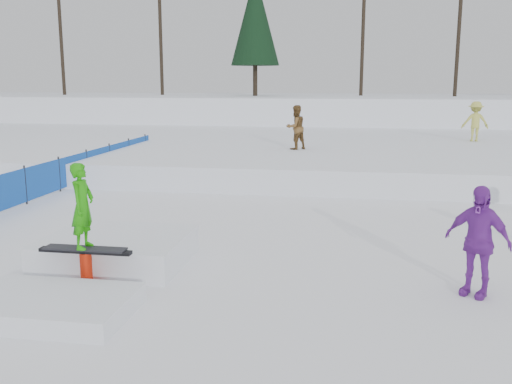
% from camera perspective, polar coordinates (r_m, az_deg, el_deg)
% --- Properties ---
extents(ground, '(120.00, 120.00, 0.00)m').
position_cam_1_polar(ground, '(10.57, -4.51, -7.85)').
color(ground, white).
extents(snow_berm, '(60.00, 14.00, 2.40)m').
position_cam_1_polar(snow_berm, '(39.83, 6.02, 7.84)').
color(snow_berm, white).
rests_on(snow_berm, ground).
extents(snow_midrise, '(50.00, 18.00, 0.80)m').
position_cam_1_polar(snow_midrise, '(25.98, 4.04, 4.39)').
color(snow_midrise, white).
rests_on(snow_midrise, ground).
extents(safety_fence, '(0.05, 16.00, 1.10)m').
position_cam_1_polar(safety_fence, '(18.81, -19.07, 1.70)').
color(safety_fence, '#1449A9').
rests_on(safety_fence, ground).
extents(treeline, '(40.24, 4.22, 10.50)m').
position_cam_1_polar(treeline, '(38.36, 15.71, 16.73)').
color(treeline, black).
rests_on(treeline, snow_berm).
extents(walker_olive, '(1.04, 1.02, 1.70)m').
position_cam_1_polar(walker_olive, '(22.10, 3.99, 6.46)').
color(walker_olive, brown).
rests_on(walker_olive, snow_midrise).
extents(walker_ygreen, '(1.14, 0.69, 1.73)m').
position_cam_1_polar(walker_ygreen, '(26.78, 21.07, 6.60)').
color(walker_ygreen, '#C2C24E').
rests_on(walker_ygreen, snow_midrise).
extents(spectator_purple, '(1.13, 0.95, 1.81)m').
position_cam_1_polar(spectator_purple, '(9.79, 21.27, -4.60)').
color(spectator_purple, purple).
rests_on(spectator_purple, ground).
extents(jib_rail_feature, '(2.60, 4.40, 2.11)m').
position_cam_1_polar(jib_rail_feature, '(10.55, -15.23, -6.51)').
color(jib_rail_feature, white).
rests_on(jib_rail_feature, ground).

